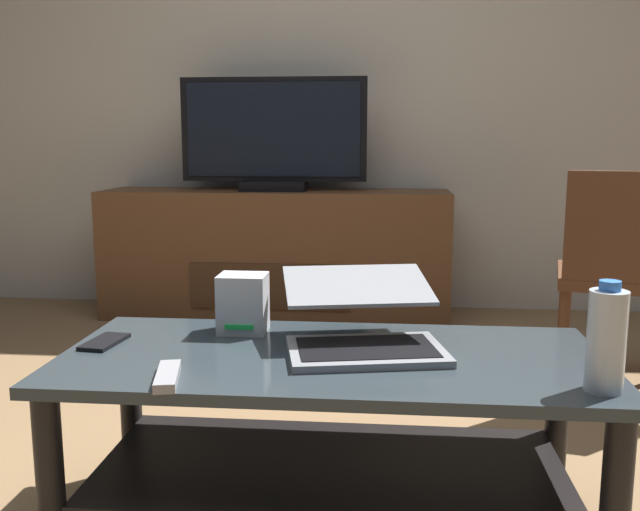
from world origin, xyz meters
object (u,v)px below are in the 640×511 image
object	(u,v)px
coffee_table	(331,409)
router_box	(243,303)
media_cabinet	(276,254)
cell_phone	(105,342)
water_bottle_near	(606,340)
dining_chair	(623,270)
television	(274,137)
tv_remote	(168,376)
laptop	(362,323)

from	to	relation	value
coffee_table	router_box	xyz separation A→B (m)	(-0.24, 0.17, 0.21)
media_cabinet	router_box	world-z (taller)	media_cabinet
media_cabinet	coffee_table	bearing A→B (deg)	-77.42
router_box	cell_phone	size ratio (longest dim) A/B	1.09
cell_phone	water_bottle_near	bearing A→B (deg)	-3.97
dining_chair	router_box	xyz separation A→B (m)	(-1.22, -0.79, 0.04)
television	router_box	size ratio (longest dim) A/B	6.33
television	water_bottle_near	xyz separation A→B (m)	(1.02, -2.22, -0.41)
tv_remote	cell_phone	bearing A→B (deg)	121.80
television	media_cabinet	bearing A→B (deg)	90.00
laptop	water_bottle_near	world-z (taller)	water_bottle_near
water_bottle_near	cell_phone	bearing A→B (deg)	169.02
water_bottle_near	cell_phone	size ratio (longest dim) A/B	1.61
laptop	tv_remote	distance (m)	0.48
television	cell_phone	size ratio (longest dim) A/B	6.91
media_cabinet	tv_remote	bearing A→B (deg)	-86.66
television	dining_chair	world-z (taller)	television
television	water_bottle_near	size ratio (longest dim) A/B	4.29
coffee_table	cell_phone	bearing A→B (deg)	177.10
router_box	cell_phone	bearing A→B (deg)	-156.29
dining_chair	laptop	world-z (taller)	dining_chair
television	tv_remote	size ratio (longest dim) A/B	6.04
media_cabinet	water_bottle_near	size ratio (longest dim) A/B	8.13
television	laptop	size ratio (longest dim) A/B	2.15
dining_chair	media_cabinet	bearing A→B (deg)	142.68
router_box	tv_remote	xyz separation A→B (m)	(-0.08, -0.38, -0.07)
media_cabinet	laptop	distance (m)	2.07
coffee_table	television	size ratio (longest dim) A/B	1.31
television	router_box	bearing A→B (deg)	-83.43
coffee_table	water_bottle_near	distance (m)	0.64
coffee_table	media_cabinet	world-z (taller)	media_cabinet
cell_phone	television	bearing A→B (deg)	94.03
laptop	router_box	xyz separation A→B (m)	(-0.31, 0.11, 0.02)
laptop	cell_phone	size ratio (longest dim) A/B	3.21
media_cabinet	television	world-z (taller)	television
coffee_table	laptop	bearing A→B (deg)	38.90
coffee_table	laptop	size ratio (longest dim) A/B	2.82
coffee_table	tv_remote	world-z (taller)	tv_remote
coffee_table	media_cabinet	xyz separation A→B (m)	(-0.46, 2.06, 0.03)
media_cabinet	television	distance (m)	0.62
router_box	television	bearing A→B (deg)	96.57
media_cabinet	cell_phone	world-z (taller)	media_cabinet
media_cabinet	cell_phone	xyz separation A→B (m)	(-0.10, -2.03, 0.11)
coffee_table	media_cabinet	bearing A→B (deg)	102.58
television	cell_phone	bearing A→B (deg)	-92.98
laptop	tv_remote	xyz separation A→B (m)	(-0.40, -0.27, -0.05)
coffee_table	water_bottle_near	world-z (taller)	water_bottle_near
laptop	water_bottle_near	bearing A→B (deg)	-26.66
laptop	cell_phone	world-z (taller)	laptop
coffee_table	cell_phone	world-z (taller)	cell_phone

